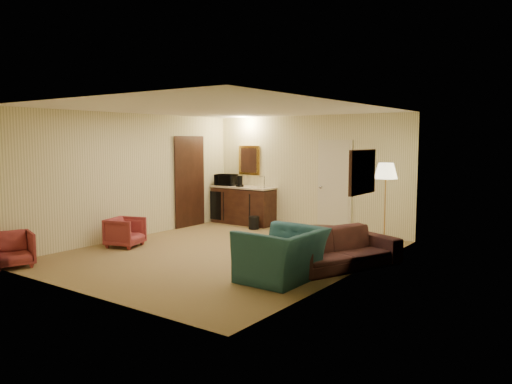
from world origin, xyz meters
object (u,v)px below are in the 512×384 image
(wetbar_cabinet, at_px, (243,205))
(microwave, at_px, (226,179))
(rose_chair_near, at_px, (125,231))
(waste_bin, at_px, (254,223))
(sofa, at_px, (338,242))
(floor_lamp, at_px, (385,206))
(coffee_maker, at_px, (240,181))
(rose_chair_far, at_px, (12,248))
(teal_armchair, at_px, (282,246))
(coffee_table, at_px, (328,242))

(wetbar_cabinet, bearing_deg, microwave, -174.40)
(rose_chair_near, xyz_separation_m, waste_bin, (0.90, 2.98, -0.16))
(rose_chair_near, relative_size, waste_bin, 2.10)
(sofa, xyz_separation_m, floor_lamp, (0.05, 1.87, 0.40))
(waste_bin, xyz_separation_m, microwave, (-1.15, 0.41, 0.94))
(floor_lamp, height_order, coffee_maker, floor_lamp)
(microwave, bearing_deg, rose_chair_near, -93.28)
(rose_chair_far, bearing_deg, teal_armchair, -45.01)
(teal_armchair, xyz_separation_m, microwave, (-3.96, 3.57, 0.58))
(rose_chair_near, xyz_separation_m, floor_lamp, (4.10, 2.79, 0.50))
(teal_armchair, distance_m, rose_chair_far, 4.39)
(teal_armchair, bearing_deg, coffee_maker, -134.84)
(teal_armchair, relative_size, microwave, 2.33)
(wetbar_cabinet, distance_m, waste_bin, 0.85)
(wetbar_cabinet, xyz_separation_m, rose_chair_near, (-0.25, -3.43, -0.15))
(wetbar_cabinet, relative_size, sofa, 0.77)
(coffee_table, bearing_deg, rose_chair_far, -136.05)
(rose_chair_far, xyz_separation_m, microwave, (0.00, 5.47, 0.78))
(teal_armchair, height_order, rose_chair_far, teal_armchair)
(rose_chair_near, bearing_deg, microwave, -13.73)
(teal_armchair, height_order, coffee_maker, coffee_maker)
(teal_armchair, bearing_deg, rose_chair_far, -63.97)
(teal_armchair, distance_m, coffee_table, 1.79)
(floor_lamp, relative_size, microwave, 3.23)
(wetbar_cabinet, bearing_deg, waste_bin, -34.98)
(rose_chair_near, height_order, floor_lamp, floor_lamp)
(coffee_table, height_order, waste_bin, coffee_table)
(floor_lamp, xyz_separation_m, microwave, (-4.35, 0.59, 0.28))
(rose_chair_near, relative_size, rose_chair_far, 0.99)
(rose_chair_far, distance_m, coffee_table, 5.28)
(coffee_table, bearing_deg, sofa, -52.45)
(waste_bin, distance_m, coffee_maker, 1.17)
(teal_armchair, height_order, floor_lamp, floor_lamp)
(waste_bin, height_order, coffee_maker, coffee_maker)
(rose_chair_far, relative_size, floor_lamp, 0.39)
(rose_chair_far, xyz_separation_m, floor_lamp, (4.35, 4.88, 0.50))
(coffee_maker, bearing_deg, wetbar_cabinet, 67.21)
(rose_chair_far, distance_m, waste_bin, 5.20)
(teal_armchair, height_order, waste_bin, teal_armchair)
(coffee_table, bearing_deg, waste_bin, 152.17)
(sofa, height_order, teal_armchair, teal_armchair)
(wetbar_cabinet, xyz_separation_m, waste_bin, (0.65, -0.45, -0.31))
(wetbar_cabinet, distance_m, sofa, 4.55)
(sofa, relative_size, coffee_maker, 7.95)
(rose_chair_far, height_order, floor_lamp, floor_lamp)
(floor_lamp, distance_m, coffee_maker, 3.90)
(teal_armchair, xyz_separation_m, rose_chair_far, (-3.96, -1.90, -0.20))
(sofa, relative_size, floor_lamp, 1.31)
(wetbar_cabinet, bearing_deg, coffee_maker, -96.30)
(teal_armchair, bearing_deg, coffee_table, -174.56)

